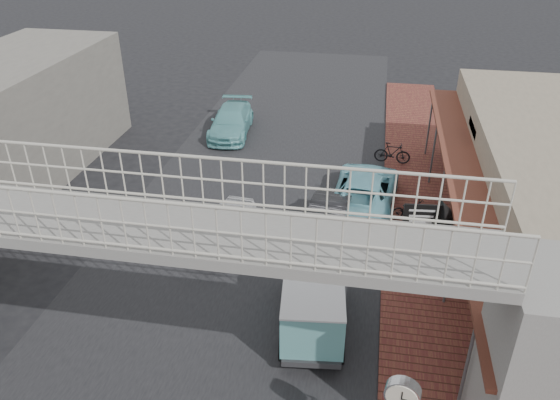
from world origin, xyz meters
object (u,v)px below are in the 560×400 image
at_px(street_clock, 402,398).
at_px(arrow_sign, 447,219).
at_px(dark_sedan, 327,222).
at_px(angkot_curb, 364,190).
at_px(motorcycle_near, 410,208).
at_px(motorcycle_far, 392,153).
at_px(white_hatchback, 224,227).
at_px(angkot_van, 313,296).
at_px(angkot_far, 231,121).

bearing_deg(street_clock, arrow_sign, 89.08).
distance_m(dark_sedan, angkot_curb, 2.83).
distance_m(angkot_curb, motorcycle_near, 1.94).
height_order(motorcycle_far, arrow_sign, arrow_sign).
height_order(angkot_curb, motorcycle_far, angkot_curb).
height_order(white_hatchback, angkot_van, angkot_van).
bearing_deg(white_hatchback, motorcycle_far, 58.06).
xyz_separation_m(motorcycle_near, arrow_sign, (0.76, -3.94, 1.98)).
bearing_deg(angkot_van, angkot_far, 107.18).
bearing_deg(motorcycle_far, arrow_sign, -166.71).
xyz_separation_m(white_hatchback, angkot_curb, (4.80, 3.50, 0.10)).
xyz_separation_m(angkot_far, angkot_van, (5.99, -13.78, 0.49)).
bearing_deg(dark_sedan, angkot_far, 127.57).
bearing_deg(white_hatchback, angkot_far, 109.33).
height_order(angkot_far, motorcycle_near, angkot_far).
bearing_deg(angkot_far, white_hatchback, -81.87).
relative_size(angkot_van, motorcycle_far, 2.39).
relative_size(angkot_curb, street_clock, 1.81).
bearing_deg(arrow_sign, white_hatchback, 165.18).
distance_m(dark_sedan, angkot_far, 10.70).
relative_size(angkot_curb, angkot_far, 1.11).
relative_size(street_clock, arrow_sign, 0.98).
bearing_deg(arrow_sign, street_clock, -106.90).
relative_size(dark_sedan, arrow_sign, 1.34).
distance_m(motorcycle_far, arrow_sign, 9.09).
relative_size(angkot_far, arrow_sign, 1.59).
bearing_deg(motorcycle_near, arrow_sign, 166.76).
height_order(white_hatchback, angkot_curb, angkot_curb).
bearing_deg(white_hatchback, motorcycle_near, 28.57).
xyz_separation_m(white_hatchback, motorcycle_far, (5.90, 7.55, -0.03)).
bearing_deg(motorcycle_near, angkot_van, 132.10).
bearing_deg(angkot_curb, motorcycle_far, -99.86).
distance_m(angkot_van, motorcycle_near, 7.26).
height_order(dark_sedan, angkot_van, angkot_van).
distance_m(white_hatchback, angkot_far, 10.15).
xyz_separation_m(white_hatchback, angkot_far, (-2.33, 9.88, 0.06)).
height_order(angkot_far, motorcycle_far, angkot_far).
xyz_separation_m(angkot_curb, street_clock, (1.10, -11.72, 1.76)).
bearing_deg(street_clock, motorcycle_far, 100.60).
distance_m(motorcycle_near, arrow_sign, 4.48).
distance_m(angkot_curb, angkot_van, 7.49).
bearing_deg(street_clock, angkot_far, 125.05).
xyz_separation_m(angkot_far, motorcycle_far, (8.23, -2.33, -0.09)).
xyz_separation_m(dark_sedan, motorcycle_far, (2.34, 6.60, -0.06)).
distance_m(angkot_far, street_clock, 19.97).
distance_m(white_hatchback, motorcycle_near, 7.11).
xyz_separation_m(white_hatchback, motorcycle_near, (6.56, 2.72, -0.13)).
bearing_deg(motorcycle_near, angkot_far, 26.95).
xyz_separation_m(angkot_curb, motorcycle_far, (1.10, 4.06, -0.13)).
bearing_deg(angkot_far, arrow_sign, -54.12).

